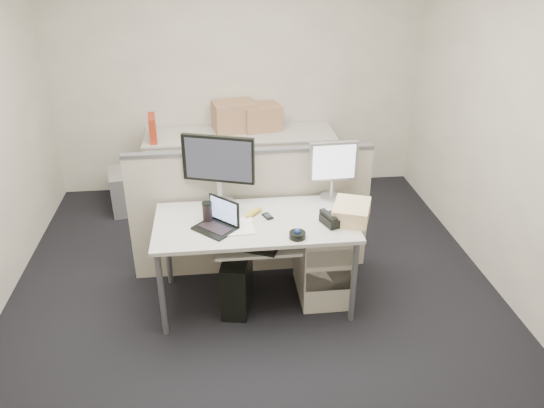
{
  "coord_description": "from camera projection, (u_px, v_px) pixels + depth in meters",
  "views": [
    {
      "loc": [
        -0.26,
        -3.46,
        2.64
      ],
      "look_at": [
        0.15,
        0.15,
        0.79
      ],
      "focal_mm": 35.0,
      "sensor_mm": 36.0,
      "label": 1
    }
  ],
  "objects": [
    {
      "name": "floor",
      "position": [
        256.0,
        300.0,
        4.29
      ],
      "size": [
        4.0,
        4.5,
        0.01
      ],
      "primitive_type": "cube",
      "color": "black",
      "rests_on": "ground"
    },
    {
      "name": "wall_back",
      "position": [
        237.0,
        69.0,
        5.67
      ],
      "size": [
        4.0,
        0.02,
        2.7
      ],
      "primitive_type": "cube",
      "color": "beige",
      "rests_on": "ground"
    },
    {
      "name": "wall_front",
      "position": [
        311.0,
        390.0,
        1.68
      ],
      "size": [
        4.0,
        0.02,
        2.7
      ],
      "primitive_type": "cube",
      "color": "beige",
      "rests_on": "ground"
    },
    {
      "name": "wall_right",
      "position": [
        526.0,
        132.0,
        3.87
      ],
      "size": [
        0.02,
        4.5,
        2.7
      ],
      "primitive_type": "cube",
      "color": "beige",
      "rests_on": "ground"
    },
    {
      "name": "desk",
      "position": [
        255.0,
        229.0,
        3.99
      ],
      "size": [
        1.5,
        0.75,
        0.73
      ],
      "color": "#B2AFA6",
      "rests_on": "floor"
    },
    {
      "name": "keyboard_tray",
      "position": [
        257.0,
        246.0,
        3.85
      ],
      "size": [
        0.62,
        0.32,
        0.02
      ],
      "primitive_type": "cube",
      "color": "#B2AFA6",
      "rests_on": "desk"
    },
    {
      "name": "drawer_pedestal",
      "position": [
        324.0,
        258.0,
        4.24
      ],
      "size": [
        0.4,
        0.55,
        0.65
      ],
      "primitive_type": "cube",
      "color": "beige",
      "rests_on": "floor"
    },
    {
      "name": "cubicle_partition",
      "position": [
        251.0,
        214.0,
        4.43
      ],
      "size": [
        2.0,
        0.06,
        1.1
      ],
      "primitive_type": "cube",
      "color": "#B0AB94",
      "rests_on": "floor"
    },
    {
      "name": "back_counter",
      "position": [
        241.0,
        166.0,
        5.83
      ],
      "size": [
        2.0,
        0.6,
        0.72
      ],
      "primitive_type": "cube",
      "color": "beige",
      "rests_on": "floor"
    },
    {
      "name": "monitor_main",
      "position": [
        219.0,
        171.0,
        4.09
      ],
      "size": [
        0.61,
        0.39,
        0.57
      ],
      "primitive_type": "cube",
      "rotation": [
        0.0,
        0.0,
        -0.32
      ],
      "color": "black",
      "rests_on": "desk"
    },
    {
      "name": "monitor_small",
      "position": [
        333.0,
        171.0,
        4.2
      ],
      "size": [
        0.39,
        0.21,
        0.47
      ],
      "primitive_type": "cube",
      "rotation": [
        0.0,
        0.0,
        0.04
      ],
      "color": "#B7B7BC",
      "rests_on": "desk"
    },
    {
      "name": "laptop",
      "position": [
        214.0,
        217.0,
        3.79
      ],
      "size": [
        0.35,
        0.35,
        0.21
      ],
      "primitive_type": "cube",
      "rotation": [
        0.0,
        0.0,
        -0.78
      ],
      "color": "black",
      "rests_on": "desk"
    },
    {
      "name": "trackball",
      "position": [
        297.0,
        235.0,
        3.73
      ],
      "size": [
        0.15,
        0.15,
        0.05
      ],
      "primitive_type": "cylinder",
      "rotation": [
        0.0,
        0.0,
        0.29
      ],
      "color": "black",
      "rests_on": "desk"
    },
    {
      "name": "desk_phone",
      "position": [
        337.0,
        219.0,
        3.92
      ],
      "size": [
        0.25,
        0.23,
        0.07
      ],
      "primitive_type": "cube",
      "rotation": [
        0.0,
        0.0,
        0.36
      ],
      "color": "black",
      "rests_on": "desk"
    },
    {
      "name": "paper_stack",
      "position": [
        240.0,
        226.0,
        3.87
      ],
      "size": [
        0.21,
        0.27,
        0.01
      ],
      "primitive_type": "cube",
      "rotation": [
        0.0,
        0.0,
        0.04
      ],
      "color": "white",
      "rests_on": "desk"
    },
    {
      "name": "sticky_pad",
      "position": [
        248.0,
        221.0,
        3.95
      ],
      "size": [
        0.08,
        0.08,
        0.01
      ],
      "primitive_type": "cube",
      "rotation": [
        0.0,
        0.0,
        0.2
      ],
      "color": "#DEE43F",
      "rests_on": "desk"
    },
    {
      "name": "travel_mug",
      "position": [
        207.0,
        213.0,
        3.91
      ],
      "size": [
        0.1,
        0.1,
        0.15
      ],
      "primitive_type": "cylinder",
      "rotation": [
        0.0,
        0.0,
        -0.43
      ],
      "color": "black",
      "rests_on": "desk"
    },
    {
      "name": "banana",
      "position": [
        254.0,
        212.0,
        4.04
      ],
      "size": [
        0.17,
        0.17,
        0.04
      ],
      "primitive_type": "ellipsoid",
      "rotation": [
        0.0,
        0.0,
        0.8
      ],
      "color": "#F1EE46",
      "rests_on": "desk"
    },
    {
      "name": "cellphone",
      "position": [
        268.0,
        216.0,
        4.01
      ],
      "size": [
        0.09,
        0.11,
        0.01
      ],
      "primitive_type": "cube",
      "rotation": [
        0.0,
        0.0,
        0.38
      ],
      "color": "black",
      "rests_on": "desk"
    },
    {
      "name": "manila_folders",
      "position": [
        351.0,
        212.0,
        3.96
      ],
      "size": [
        0.36,
        0.4,
        0.12
      ],
      "primitive_type": "cube",
      "rotation": [
        0.0,
        0.0,
        -0.36
      ],
      "color": "beige",
      "rests_on": "desk"
    },
    {
      "name": "keyboard",
      "position": [
        251.0,
        247.0,
        3.8
      ],
      "size": [
        0.42,
        0.3,
        0.02
      ],
      "primitive_type": "cube",
      "rotation": [
        0.0,
        0.0,
        -0.43
      ],
      "color": "black",
      "rests_on": "keyboard_tray"
    },
    {
      "name": "pc_tower_desk",
      "position": [
        237.0,
        280.0,
        4.15
      ],
      "size": [
        0.28,
        0.51,
        0.45
      ],
      "primitive_type": "cube",
      "rotation": [
        0.0,
        0.0,
        -0.19
      ],
      "color": "black",
      "rests_on": "floor"
    },
    {
      "name": "pc_tower_spare_dark",
      "position": [
        146.0,
        178.0,
        5.88
      ],
      "size": [
        0.35,
        0.52,
        0.45
      ],
      "primitive_type": "cube",
      "rotation": [
        0.0,
        0.0,
        -0.37
      ],
      "color": "black",
      "rests_on": "floor"
    },
    {
      "name": "pc_tower_spare_silver",
      "position": [
        120.0,
        191.0,
        5.6
      ],
      "size": [
        0.27,
        0.49,
        0.43
      ],
      "primitive_type": "cube",
      "rotation": [
        0.0,
        0.0,
        0.2
      ],
      "color": "#B7B7BC",
      "rests_on": "floor"
    },
    {
      "name": "cardboard_box_left",
      "position": [
        234.0,
        117.0,
        5.7
      ],
      "size": [
        0.49,
        0.4,
        0.33
      ],
      "primitive_type": "cube",
      "rotation": [
        0.0,
        0.0,
        0.18
      ],
      "color": "#A5734D",
      "rests_on": "back_counter"
    },
    {
      "name": "cardboard_box_right",
      "position": [
        261.0,
        118.0,
        5.73
      ],
      "size": [
        0.45,
        0.39,
        0.29
      ],
      "primitive_type": "cube",
      "rotation": [
        0.0,
        0.0,
        0.21
      ],
      "color": "#A5734D",
      "rests_on": "back_counter"
    },
    {
      "name": "red_binder",
      "position": [
        153.0,
        129.0,
        5.43
      ],
      "size": [
        0.1,
        0.3,
        0.28
      ],
      "primitive_type": "cube",
      "rotation": [
        0.0,
        0.0,
        0.1
      ],
      "color": "#AA3117",
      "rests_on": "back_counter"
    }
  ]
}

